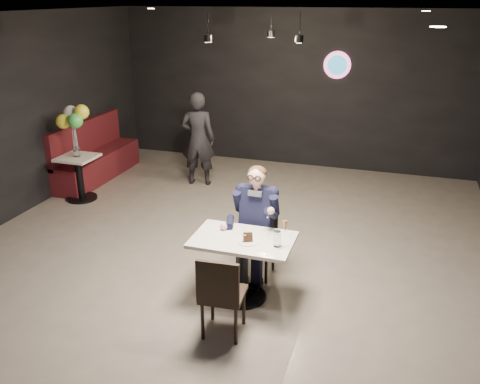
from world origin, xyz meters
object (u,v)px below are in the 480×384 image
(sundae_glass, at_px, (277,239))
(side_table, at_px, (80,179))
(chair_far, at_px, (257,240))
(passerby, at_px, (198,139))
(seated_man, at_px, (257,221))
(booth_bench, at_px, (96,150))
(chair_near, at_px, (223,292))
(balloon_vase, at_px, (76,152))
(main_table, at_px, (243,268))

(sundae_glass, height_order, side_table, sundae_glass)
(chair_far, height_order, passerby, passerby)
(seated_man, bearing_deg, booth_bench, 146.78)
(chair_near, height_order, balloon_vase, chair_near)
(chair_near, bearing_deg, side_table, 138.28)
(sundae_glass, bearing_deg, side_table, 151.61)
(booth_bench, height_order, passerby, passerby)
(booth_bench, bearing_deg, main_table, -38.68)
(chair_near, height_order, seated_man, seated_man)
(chair_near, distance_m, seated_man, 1.23)
(main_table, xyz_separation_m, side_table, (-3.48, 2.02, -0.02))
(sundae_glass, xyz_separation_m, side_table, (-3.87, 2.09, -0.48))
(main_table, xyz_separation_m, sundae_glass, (0.40, -0.07, 0.46))
(chair_near, distance_m, balloon_vase, 4.40)
(chair_far, bearing_deg, booth_bench, 146.78)
(passerby, bearing_deg, chair_near, 105.88)
(seated_man, distance_m, booth_bench, 4.52)
(passerby, bearing_deg, side_table, 30.13)
(chair_near, relative_size, balloon_vase, 5.89)
(seated_man, xyz_separation_m, sundae_glass, (0.40, -0.62, 0.12))
(chair_far, distance_m, booth_bench, 4.51)
(side_table, height_order, passerby, passerby)
(main_table, bearing_deg, balloon_vase, 149.80)
(sundae_glass, bearing_deg, chair_near, -124.34)
(chair_near, distance_m, passerby, 4.42)
(seated_man, height_order, balloon_vase, seated_man)
(side_table, bearing_deg, balloon_vase, 0.00)
(main_table, distance_m, passerby, 3.86)
(booth_bench, distance_m, balloon_vase, 1.08)
(balloon_vase, bearing_deg, sundae_glass, -28.39)
(chair_far, bearing_deg, side_table, 157.04)
(balloon_vase, bearing_deg, chair_near, -37.58)
(booth_bench, relative_size, side_table, 3.01)
(chair_near, xyz_separation_m, seated_man, (0.00, 1.20, 0.26))
(chair_far, distance_m, seated_man, 0.26)
(chair_near, relative_size, booth_bench, 0.43)
(side_table, bearing_deg, main_table, -30.20)
(balloon_vase, distance_m, passerby, 2.07)
(booth_bench, height_order, side_table, booth_bench)
(sundae_glass, relative_size, passerby, 0.10)
(balloon_vase, relative_size, passerby, 0.09)
(main_table, bearing_deg, chair_near, -90.00)
(booth_bench, bearing_deg, passerby, 9.42)
(seated_man, distance_m, balloon_vase, 3.78)
(seated_man, bearing_deg, chair_far, 90.00)
(seated_man, relative_size, passerby, 0.86)
(chair_far, xyz_separation_m, passerby, (-1.88, 2.79, 0.37))
(sundae_glass, distance_m, side_table, 4.43)
(seated_man, bearing_deg, passerby, 123.95)
(sundae_glass, bearing_deg, booth_bench, 143.46)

